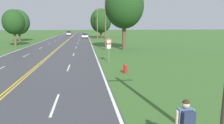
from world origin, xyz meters
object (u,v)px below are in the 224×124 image
(fire_hydrant, at_px, (125,69))
(tree_far_back, at_px, (14,22))
(car_white_suv_mid_near, at_px, (85,35))
(tree_behind_sign, at_px, (124,6))
(car_silver_van_mid_far, at_px, (69,33))
(tree_mid_treeline, at_px, (18,22))
(traffic_sign, at_px, (109,45))
(tree_right_cluster, at_px, (101,21))
(hitchhiker_person, at_px, (185,122))

(fire_hydrant, distance_m, tree_far_back, 30.45)
(car_white_suv_mid_near, bearing_deg, tree_behind_sign, 12.45)
(fire_hydrant, xyz_separation_m, car_silver_van_mid_far, (-9.71, 70.20, 0.58))
(tree_mid_treeline, bearing_deg, car_white_suv_mid_near, 36.50)
(traffic_sign, distance_m, tree_behind_sign, 13.09)
(tree_mid_treeline, bearing_deg, tree_right_cluster, 28.30)
(tree_mid_treeline, relative_size, tree_far_back, 1.14)
(tree_behind_sign, relative_size, tree_right_cluster, 1.13)
(tree_right_cluster, bearing_deg, tree_mid_treeline, -151.70)
(tree_behind_sign, distance_m, car_silver_van_mid_far, 55.38)
(tree_behind_sign, bearing_deg, hitchhiker_person, -97.38)
(hitchhiker_person, relative_size, tree_far_back, 0.25)
(hitchhiker_person, xyz_separation_m, tree_far_back, (-16.29, 35.89, 3.53))
(tree_mid_treeline, relative_size, tree_right_cluster, 0.84)
(fire_hydrant, relative_size, tree_mid_treeline, 0.10)
(fire_hydrant, height_order, tree_far_back, tree_far_back)
(car_white_suv_mid_near, relative_size, car_silver_van_mid_far, 1.16)
(hitchhiker_person, distance_m, car_silver_van_mid_far, 81.49)
(traffic_sign, xyz_separation_m, tree_mid_treeline, (-18.99, 32.73, 2.89))
(fire_hydrant, relative_size, tree_far_back, 0.11)
(car_silver_van_mid_far, bearing_deg, traffic_sign, -172.11)
(traffic_sign, relative_size, tree_right_cluster, 0.27)
(traffic_sign, height_order, tree_behind_sign, tree_behind_sign)
(tree_right_cluster, relative_size, tree_far_back, 1.35)
(hitchhiker_person, xyz_separation_m, fire_hydrant, (0.37, 10.75, -0.68))
(tree_right_cluster, relative_size, car_silver_van_mid_far, 2.36)
(car_silver_van_mid_far, bearing_deg, tree_far_back, 171.23)
(hitchhiker_person, bearing_deg, tree_far_back, 23.01)
(tree_behind_sign, distance_m, car_white_suv_mid_near, 34.77)
(fire_hydrant, distance_m, traffic_sign, 5.55)
(tree_far_back, bearing_deg, tree_behind_sign, -23.07)
(tree_behind_sign, relative_size, car_silver_van_mid_far, 2.68)
(hitchhiker_person, height_order, tree_behind_sign, tree_behind_sign)
(tree_far_back, bearing_deg, tree_mid_treeline, 103.31)
(car_silver_van_mid_far, bearing_deg, tree_mid_treeline, 162.74)
(hitchhiker_person, relative_size, tree_behind_sign, 0.16)
(tree_behind_sign, relative_size, car_white_suv_mid_near, 2.30)
(hitchhiker_person, xyz_separation_m, traffic_sign, (-0.35, 16.03, 0.85))
(tree_far_back, height_order, car_white_suv_mid_near, tree_far_back)
(fire_hydrant, height_order, tree_mid_treeline, tree_mid_treeline)
(car_silver_van_mid_far, bearing_deg, car_white_suv_mid_near, -161.57)
(traffic_sign, xyz_separation_m, car_silver_van_mid_far, (-8.99, 64.92, -0.96))
(tree_behind_sign, height_order, car_white_suv_mid_near, tree_behind_sign)
(traffic_sign, xyz_separation_m, tree_behind_sign, (3.90, 11.40, 5.10))
(tree_mid_treeline, bearing_deg, hitchhiker_person, -68.37)
(car_white_suv_mid_near, distance_m, car_silver_van_mid_far, 20.96)
(tree_right_cluster, xyz_separation_m, tree_far_back, (-18.74, -24.61, -0.92))
(hitchhiker_person, bearing_deg, fire_hydrant, -3.35)
(tree_right_cluster, bearing_deg, traffic_sign, -93.60)
(traffic_sign, relative_size, car_silver_van_mid_far, 0.64)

